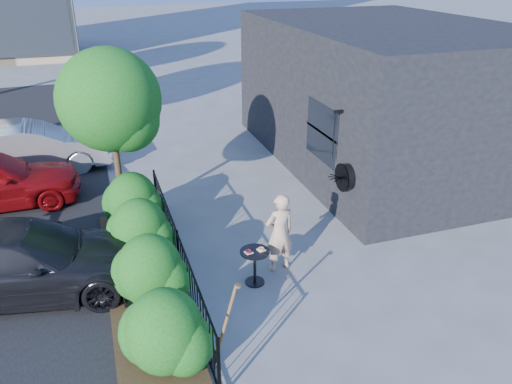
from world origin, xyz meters
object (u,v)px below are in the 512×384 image
object	(u,v)px
cafe_table	(255,261)
car_darkgrey	(21,260)
woman	(280,233)
patio_tree	(113,106)
car_silver	(30,148)
shovel	(224,330)

from	to	relation	value
cafe_table	car_darkgrey	size ratio (longest dim) A/B	0.16
cafe_table	woman	xyz separation A→B (m)	(0.60, 0.29, 0.33)
patio_tree	car_silver	distance (m)	4.94
car_silver	car_darkgrey	distance (m)	6.08
cafe_table	shovel	world-z (taller)	shovel
car_silver	car_darkgrey	bearing A→B (deg)	178.45
cafe_table	shovel	xyz separation A→B (m)	(-1.09, -1.82, 0.14)
car_darkgrey	car_silver	bearing A→B (deg)	11.98
cafe_table	shovel	size ratio (longest dim) A/B	0.52
car_darkgrey	cafe_table	bearing A→B (deg)	-95.27
patio_tree	shovel	xyz separation A→B (m)	(0.98, -5.11, -2.13)
patio_tree	car_darkgrey	distance (m)	3.64
patio_tree	car_silver	size ratio (longest dim) A/B	0.91
patio_tree	cafe_table	world-z (taller)	patio_tree
cafe_table	car_silver	xyz separation A→B (m)	(-4.34, 7.16, 0.23)
shovel	car_silver	bearing A→B (deg)	109.88
woman	shovel	world-z (taller)	woman
patio_tree	cafe_table	bearing A→B (deg)	-57.77
woman	car_silver	bearing A→B (deg)	-62.68
shovel	car_darkgrey	bearing A→B (deg)	135.85
cafe_table	car_silver	world-z (taller)	car_silver
woman	car_darkgrey	xyz separation A→B (m)	(-4.69, 0.80, -0.15)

